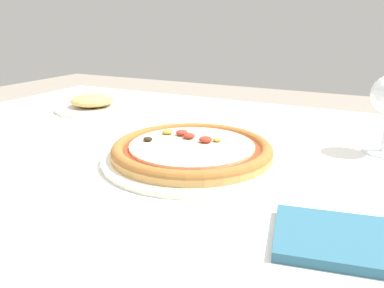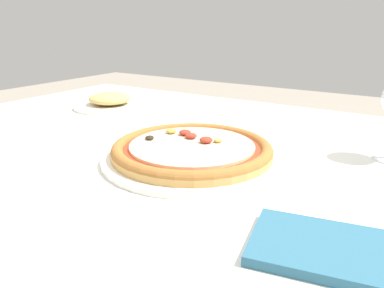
{
  "view_description": "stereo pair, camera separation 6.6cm",
  "coord_description": "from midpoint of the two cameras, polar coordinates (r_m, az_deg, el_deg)",
  "views": [
    {
      "loc": [
        0.35,
        -0.63,
        0.99
      ],
      "look_at": [
        0.07,
        -0.07,
        0.78
      ],
      "focal_mm": 35.0,
      "sensor_mm": 36.0,
      "label": 1
    },
    {
      "loc": [
        0.41,
        -0.6,
        0.99
      ],
      "look_at": [
        0.07,
        -0.07,
        0.78
      ],
      "focal_mm": 35.0,
      "sensor_mm": 36.0,
      "label": 2
    }
  ],
  "objects": [
    {
      "name": "pizza_plate",
      "position": [
        0.66,
        2.84,
        -1.11
      ],
      "size": [
        0.32,
        0.32,
        0.04
      ],
      "color": "white",
      "rests_on": "dining_table"
    },
    {
      "name": "fork",
      "position": [
        0.82,
        -20.73,
        0.37
      ],
      "size": [
        0.04,
        0.17,
        0.0
      ],
      "color": "silver",
      "rests_on": "dining_table"
    },
    {
      "name": "napkin_folded",
      "position": [
        0.45,
        23.44,
        -14.48
      ],
      "size": [
        0.17,
        0.14,
        0.01
      ],
      "color": "#2D607A",
      "rests_on": "dining_table"
    },
    {
      "name": "side_plate",
      "position": [
        1.09,
        -10.7,
        6.3
      ],
      "size": [
        0.2,
        0.2,
        0.04
      ],
      "color": "white",
      "rests_on": "dining_table"
    },
    {
      "name": "dining_table",
      "position": [
        0.79,
        0.96,
        -6.14
      ],
      "size": [
        1.34,
        0.92,
        0.75
      ],
      "color": "brown",
      "rests_on": "ground_plane"
    }
  ]
}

